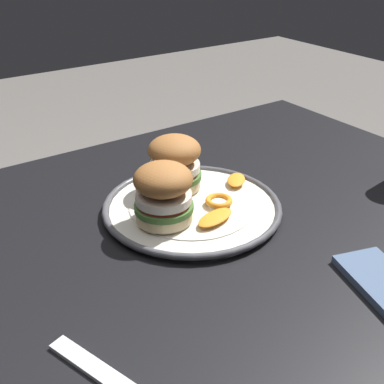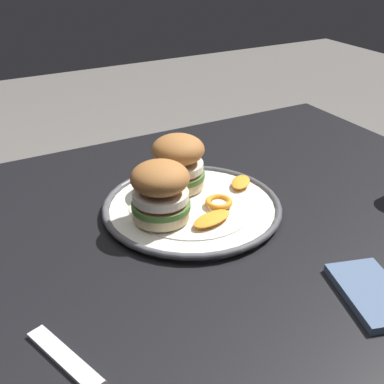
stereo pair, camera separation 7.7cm
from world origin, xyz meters
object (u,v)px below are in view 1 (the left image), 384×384
sandwich_half_left (163,192)px  sandwich_half_right (173,162)px  dining_table (212,279)px  dinner_plate (192,207)px

sandwich_half_left → sandwich_half_right: 0.11m
dining_table → dinner_plate: size_ratio=3.57×
sandwich_half_left → sandwich_half_right: bearing=49.5°
dining_table → sandwich_half_right: size_ratio=8.57×
dining_table → sandwich_half_right: (-0.00, 0.12, 0.19)m
dining_table → sandwich_half_left: bearing=155.4°
dining_table → sandwich_half_right: bearing=91.5°
sandwich_half_left → sandwich_half_right: same height
sandwich_half_right → sandwich_half_left: bearing=-130.5°
dining_table → dinner_plate: dinner_plate is taller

